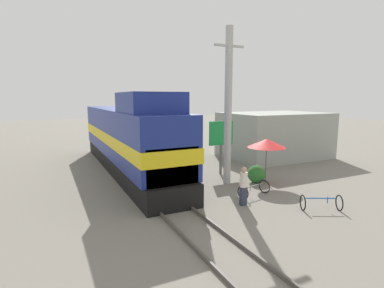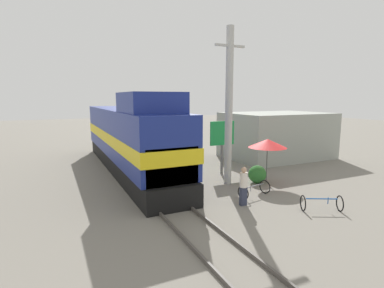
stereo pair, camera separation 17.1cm
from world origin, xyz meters
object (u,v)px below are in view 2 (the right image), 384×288
Objects in this scene: vendor_umbrella at (268,143)px; bicycle at (254,190)px; locomotive at (130,139)px; utility_pole at (229,106)px; bicycle_spare at (321,203)px; billboard_sign at (222,136)px; person_bystander at (244,185)px.

vendor_umbrella is 1.43× the size of bicycle.
locomotive is 6.98m from utility_pole.
bicycle is at bearing 54.38° from bicycle_spare.
vendor_umbrella is 3.08m from billboard_sign.
bicycle_spare is at bearing -61.24° from locomotive.
utility_pole is 2.54× the size of billboard_sign.
billboard_sign is 1.91× the size of bicycle.
bicycle_spare is (0.60, -7.27, -2.06)m from billboard_sign.
vendor_umbrella is (6.36, -5.89, 0.09)m from locomotive.
vendor_umbrella is at bearing 18.52° from bicycle_spare.
bicycle_spare is at bearing -37.51° from person_bystander.
vendor_umbrella is at bearing -42.78° from locomotive.
locomotive is at bearing 148.73° from billboard_sign.
person_bystander is at bearing -110.99° from billboard_sign.
vendor_umbrella reaches higher than bicycle.
vendor_umbrella is at bearing 116.31° from bicycle.
locomotive is at bearing 55.93° from bicycle_spare.
utility_pole is at bearing -49.80° from locomotive.
billboard_sign is at bearing 114.53° from vendor_umbrella.
vendor_umbrella reaches higher than person_bystander.
billboard_sign is at bearing 157.06° from bicycle.
billboard_sign reaches higher than person_bystander.
person_bystander is at bearing -110.42° from utility_pole.
person_bystander is (-1.22, -3.28, -3.37)m from utility_pole.
locomotive is 8.98m from person_bystander.
billboard_sign is (0.80, 1.98, -1.91)m from utility_pole.
person_bystander is (-2.02, -5.26, -1.46)m from billboard_sign.
vendor_umbrella reaches higher than bicycle_spare.
utility_pole is 4.70m from bicycle.
vendor_umbrella is at bearing -21.46° from utility_pole.
vendor_umbrella is 1.44× the size of bicycle_spare.
bicycle is at bearing -60.68° from locomotive.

